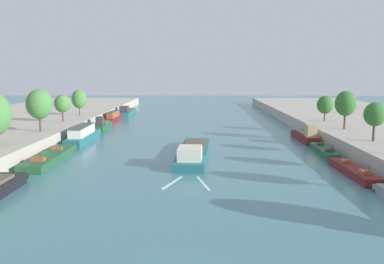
# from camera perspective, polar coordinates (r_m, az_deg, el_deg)

# --- Properties ---
(barge_midriver) EXTENTS (5.44, 22.10, 2.85)m
(barge_midriver) POSITION_cam_1_polar(r_m,az_deg,el_deg) (60.76, 0.17, -2.86)
(barge_midriver) COLOR #23666B
(barge_midriver) RESTS_ON ground
(wake_behind_barge) EXTENTS (5.59, 6.06, 0.03)m
(wake_behind_barge) POSITION_cam_1_polar(r_m,az_deg,el_deg) (47.35, -0.64, -7.22)
(wake_behind_barge) COLOR silver
(wake_behind_barge) RESTS_ON ground
(moored_boat_left_far) EXTENTS (3.80, 16.98, 2.14)m
(moored_boat_left_far) POSITION_cam_1_polar(r_m,az_deg,el_deg) (62.32, -19.50, -3.38)
(moored_boat_left_far) COLOR #235633
(moored_boat_left_far) RESTS_ON ground
(moored_boat_left_end) EXTENTS (3.19, 16.64, 2.99)m
(moored_boat_left_end) POSITION_cam_1_polar(r_m,az_deg,el_deg) (78.00, -15.18, -0.35)
(moored_boat_left_end) COLOR #23666B
(moored_boat_left_end) RESTS_ON ground
(moored_boat_left_near) EXTENTS (2.32, 11.58, 3.22)m
(moored_boat_left_near) POSITION_cam_1_polar(r_m,az_deg,el_deg) (93.01, -12.48, 0.97)
(moored_boat_left_near) COLOR #235633
(moored_boat_left_near) RESTS_ON ground
(moored_boat_left_upstream) EXTENTS (2.41, 12.62, 2.74)m
(moored_boat_left_upstream) POSITION_cam_1_polar(r_m,az_deg,el_deg) (107.13, -11.04, 2.07)
(moored_boat_left_upstream) COLOR maroon
(moored_boat_left_upstream) RESTS_ON ground
(moored_boat_left_midway) EXTENTS (3.43, 16.95, 3.02)m
(moored_boat_left_midway) POSITION_cam_1_polar(r_m,az_deg,el_deg) (124.04, -9.19, 2.87)
(moored_boat_left_midway) COLOR #23666B
(moored_boat_left_midway) RESTS_ON ground
(moored_boat_right_upstream) EXTENTS (2.38, 12.59, 2.15)m
(moored_boat_right_upstream) POSITION_cam_1_polar(r_m,az_deg,el_deg) (54.64, 21.84, -5.12)
(moored_boat_right_upstream) COLOR maroon
(moored_boat_right_upstream) RESTS_ON ground
(moored_boat_right_gap_after) EXTENTS (2.43, 11.71, 2.14)m
(moored_boat_right_gap_after) POSITION_cam_1_polar(r_m,az_deg,el_deg) (66.71, 18.19, -2.55)
(moored_boat_right_gap_after) COLOR #235633
(moored_boat_right_gap_after) RESTS_ON ground
(moored_boat_right_downstream) EXTENTS (2.52, 12.04, 3.54)m
(moored_boat_right_downstream) POSITION_cam_1_polar(r_m,az_deg,el_deg) (78.07, 15.75, -0.51)
(moored_boat_right_downstream) COLOR maroon
(moored_boat_right_downstream) RESTS_ON ground
(tree_left_third) EXTENTS (4.45, 4.45, 7.36)m
(tree_left_third) POSITION_cam_1_polar(r_m,az_deg,el_deg) (75.23, -20.84, 3.69)
(tree_left_third) COLOR brown
(tree_left_third) RESTS_ON quay_left
(tree_left_distant) EXTENTS (3.34, 3.34, 5.73)m
(tree_left_distant) POSITION_cam_1_polar(r_m,az_deg,el_deg) (87.77, -17.89, 3.86)
(tree_left_distant) COLOR brown
(tree_left_distant) RESTS_ON quay_left
(tree_left_nearest) EXTENTS (3.59, 3.59, 6.13)m
(tree_left_nearest) POSITION_cam_1_polar(r_m,az_deg,el_deg) (100.66, -15.70, 4.51)
(tree_left_nearest) COLOR brown
(tree_left_nearest) RESTS_ON quay_left
(tree_right_third) EXTENTS (3.24, 3.24, 5.86)m
(tree_right_third) POSITION_cam_1_polar(r_m,az_deg,el_deg) (66.16, 24.49, 2.27)
(tree_right_third) COLOR brown
(tree_right_third) RESTS_ON quay_right
(tree_right_end_of_row) EXTENTS (3.81, 3.81, 6.97)m
(tree_right_end_of_row) POSITION_cam_1_polar(r_m,az_deg,el_deg) (78.10, 20.94, 3.79)
(tree_right_end_of_row) COLOR brown
(tree_right_end_of_row) RESTS_ON quay_right
(tree_right_far) EXTENTS (3.42, 3.42, 5.41)m
(tree_right_far) POSITION_cam_1_polar(r_m,az_deg,el_deg) (89.35, 18.34, 3.68)
(tree_right_far) COLOR brown
(tree_right_far) RESTS_ON quay_right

